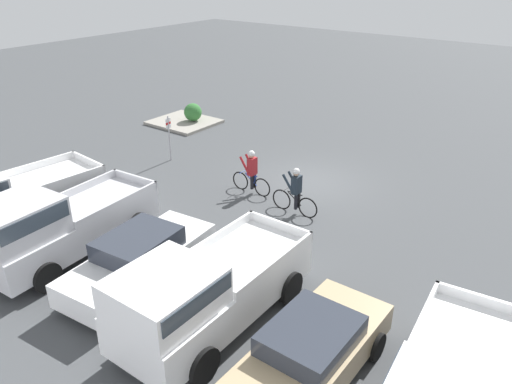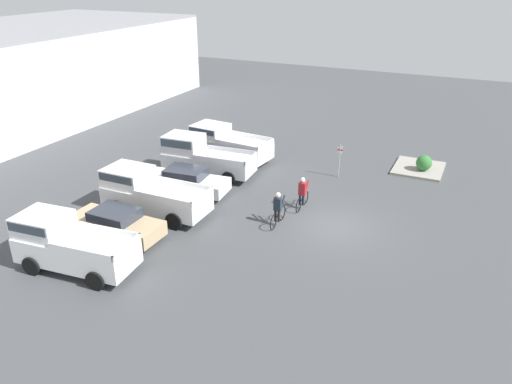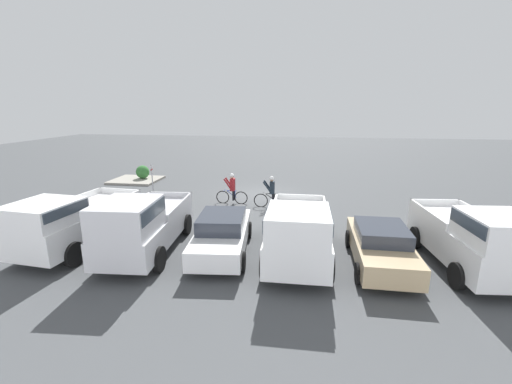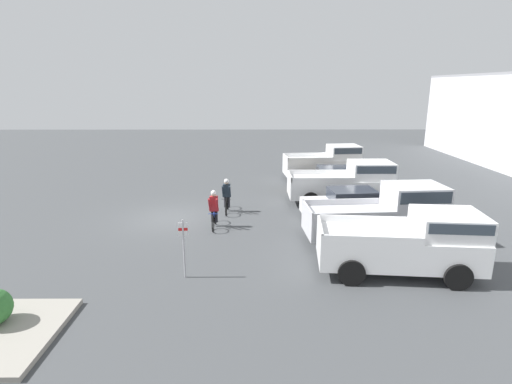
% 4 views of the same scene
% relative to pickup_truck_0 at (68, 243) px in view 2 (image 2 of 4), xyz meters
% --- Properties ---
extents(ground_plane, '(80.00, 80.00, 0.00)m').
position_rel_pickup_truck_0_xyz_m(ground_plane, '(8.19, -8.95, -1.18)').
color(ground_plane, '#424447').
extents(pickup_truck_0, '(2.53, 5.16, 2.30)m').
position_rel_pickup_truck_0_xyz_m(pickup_truck_0, '(0.00, 0.00, 0.00)').
color(pickup_truck_0, white).
rests_on(pickup_truck_0, ground_plane).
extents(sedan_0, '(1.97, 4.48, 1.42)m').
position_rel_pickup_truck_0_xyz_m(sedan_0, '(2.84, -0.08, -0.46)').
color(sedan_0, tan).
rests_on(sedan_0, ground_plane).
extents(pickup_truck_1, '(2.33, 5.50, 2.26)m').
position_rel_pickup_truck_0_xyz_m(pickup_truck_1, '(5.64, 0.13, -0.00)').
color(pickup_truck_1, white).
rests_on(pickup_truck_1, ground_plane).
extents(sedan_1, '(2.30, 4.82, 1.49)m').
position_rel_pickup_truck_0_xyz_m(sedan_1, '(8.44, -0.34, -0.43)').
color(sedan_1, white).
rests_on(sedan_1, ground_plane).
extents(pickup_truck_2, '(2.49, 5.61, 2.36)m').
position_rel_pickup_truck_0_xyz_m(pickup_truck_2, '(11.20, 0.41, 0.03)').
color(pickup_truck_2, silver).
rests_on(pickup_truck_2, ground_plane).
extents(pickup_truck_3, '(2.69, 5.43, 2.18)m').
position_rel_pickup_truck_0_xyz_m(pickup_truck_3, '(14.08, 0.25, -0.04)').
color(pickup_truck_3, white).
rests_on(pickup_truck_3, ground_plane).
extents(cyclist_0, '(1.79, 0.46, 1.74)m').
position_rel_pickup_truck_0_xyz_m(cyclist_0, '(9.47, -6.76, -0.32)').
color(cyclist_0, black).
rests_on(cyclist_0, ground_plane).
extents(cyclist_1, '(1.87, 0.46, 1.74)m').
position_rel_pickup_truck_0_xyz_m(cyclist_1, '(7.23, -6.34, -0.33)').
color(cyclist_1, black).
rests_on(cyclist_1, ground_plane).
extents(fire_lane_sign, '(0.06, 0.30, 2.03)m').
position_rel_pickup_truck_0_xyz_m(fire_lane_sign, '(14.37, -7.26, 0.05)').
color(fire_lane_sign, '#9E9EA3').
rests_on(fire_lane_sign, ground_plane).
extents(curb_island, '(3.27, 2.90, 0.15)m').
position_rel_pickup_truck_0_xyz_m(curb_island, '(17.63, -11.45, -1.11)').
color(curb_island, gray).
rests_on(curb_island, ground_plane).
extents(shrub, '(0.95, 0.95, 0.95)m').
position_rel_pickup_truck_0_xyz_m(shrub, '(17.24, -11.76, -0.55)').
color(shrub, '#337033').
rests_on(shrub, curb_island).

